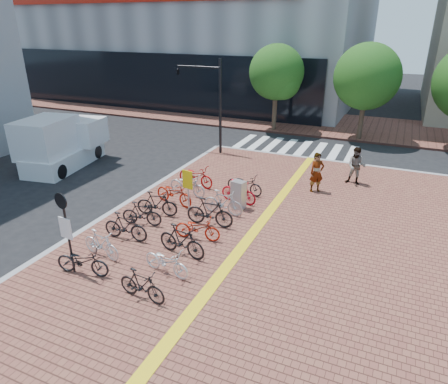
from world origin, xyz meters
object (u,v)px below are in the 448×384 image
at_px(bike_10, 182,241).
at_px(yellow_sign, 188,183).
at_px(bike_3, 142,214).
at_px(bike_8, 142,285).
at_px(pedestrian_a, 317,173).
at_px(traffic_light_pole, 201,88).
at_px(bike_13, 223,202).
at_px(pedestrian_b, 356,166).
at_px(bike_7, 196,176).
at_px(bike_15, 245,184).
at_px(box_truck, 61,144).
at_px(bike_2, 125,226).
at_px(bike_11, 197,228).
at_px(bike_12, 210,212).
at_px(bike_5, 174,193).
at_px(bike_0, 82,261).
at_px(bike_14, 239,192).
at_px(bike_9, 166,261).
at_px(utility_box, 238,195).
at_px(bike_1, 101,244).
at_px(bike_4, 157,204).
at_px(bike_6, 187,185).
at_px(notice_sign, 65,224).

distance_m(bike_10, yellow_sign, 3.51).
height_order(bike_3, bike_8, bike_3).
distance_m(pedestrian_a, traffic_light_pole, 8.99).
bearing_deg(bike_13, pedestrian_b, -38.63).
xyz_separation_m(bike_7, bike_13, (2.44, -2.26, 0.00)).
height_order(bike_15, box_truck, box_truck).
height_order(bike_2, bike_11, bike_2).
relative_size(bike_10, bike_12, 0.98).
height_order(bike_5, bike_7, bike_7).
height_order(bike_0, traffic_light_pole, traffic_light_pole).
height_order(bike_3, bike_13, bike_13).
bearing_deg(bike_14, bike_2, 160.50).
distance_m(bike_9, utility_box, 5.37).
relative_size(bike_0, bike_8, 1.12).
bearing_deg(bike_3, bike_1, 170.21).
height_order(bike_4, bike_6, bike_4).
distance_m(bike_4, traffic_light_pole, 9.61).
distance_m(bike_5, traffic_light_pole, 8.53).
bearing_deg(bike_7, bike_2, -169.27).
bearing_deg(bike_0, bike_13, -31.88).
distance_m(bike_3, utility_box, 4.08).
bearing_deg(pedestrian_b, bike_0, -116.73).
bearing_deg(bike_13, notice_sign, 155.32).
bearing_deg(bike_9, bike_4, 44.79).
relative_size(bike_8, box_truck, 0.31).
relative_size(bike_0, bike_7, 0.90).
bearing_deg(bike_2, bike_7, -3.34).
distance_m(pedestrian_b, utility_box, 6.34).
distance_m(bike_2, bike_10, 2.36).
distance_m(bike_14, yellow_sign, 2.37).
xyz_separation_m(bike_15, pedestrian_a, (2.91, 1.60, 0.45)).
bearing_deg(bike_7, pedestrian_a, -63.02).
height_order(bike_6, pedestrian_a, pedestrian_a).
bearing_deg(bike_7, bike_1, -169.72).
height_order(bike_10, notice_sign, notice_sign).
bearing_deg(notice_sign, pedestrian_b, 57.99).
height_order(bike_0, bike_12, bike_12).
height_order(bike_13, notice_sign, notice_sign).
distance_m(bike_2, bike_13, 4.06).
distance_m(bike_2, bike_14, 5.24).
bearing_deg(bike_4, bike_14, -57.37).
xyz_separation_m(traffic_light_pole, box_truck, (-5.76, -5.44, -2.55)).
relative_size(bike_6, pedestrian_a, 1.03).
bearing_deg(bike_5, bike_4, -171.90).
bearing_deg(bike_14, bike_1, 165.72).
bearing_deg(bike_8, bike_14, 4.70).
bearing_deg(bike_15, traffic_light_pole, 51.89).
bearing_deg(bike_8, bike_9, 6.10).
bearing_deg(bike_0, bike_11, -43.63).
distance_m(bike_15, utility_box, 1.54).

